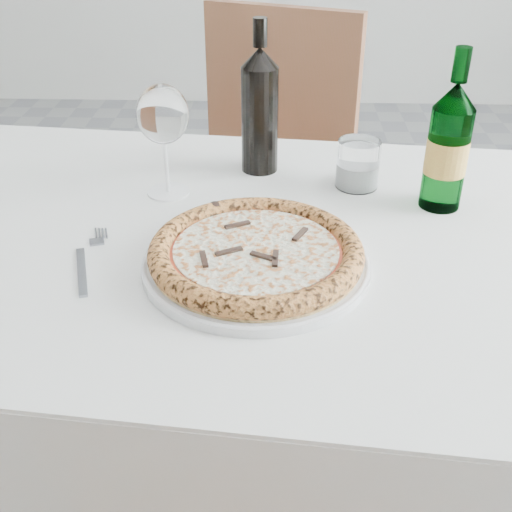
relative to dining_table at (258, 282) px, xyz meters
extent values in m
cube|color=brown|center=(0.00, 0.00, 0.07)|extent=(1.41, 0.90, 0.04)
cube|color=white|center=(0.00, 0.00, 0.09)|extent=(1.48, 0.96, 0.01)
cube|color=white|center=(0.00, 0.41, -0.02)|extent=(1.41, 0.01, 0.22)
cube|color=white|center=(0.00, -0.41, -0.02)|extent=(1.41, 0.01, 0.22)
cylinder|color=brown|center=(-0.61, 0.32, -0.31)|extent=(0.06, 0.06, 0.71)
cube|color=brown|center=(-0.04, 0.75, -0.21)|extent=(0.60, 0.60, 0.04)
cube|color=brown|center=(0.03, 0.95, 0.04)|extent=(0.44, 0.21, 0.46)
cylinder|color=brown|center=(0.21, 0.86, -0.45)|extent=(0.04, 0.04, 0.43)
cylinder|color=brown|center=(0.07, 0.50, -0.45)|extent=(0.04, 0.04, 0.43)
cylinder|color=brown|center=(-0.16, 1.01, -0.45)|extent=(0.04, 0.04, 0.43)
cylinder|color=brown|center=(-0.30, 0.64, -0.45)|extent=(0.04, 0.04, 0.43)
cylinder|color=silver|center=(0.00, -0.10, 0.10)|extent=(0.33, 0.33, 0.01)
torus|color=silver|center=(0.00, -0.10, 0.10)|extent=(0.33, 0.33, 0.01)
cylinder|color=#E1B669|center=(0.00, -0.10, 0.11)|extent=(0.30, 0.30, 0.01)
torus|color=#B56D31|center=(0.00, -0.10, 0.12)|extent=(0.31, 0.31, 0.03)
cylinder|color=#DF522A|center=(0.00, -0.10, 0.12)|extent=(0.26, 0.26, 0.00)
cylinder|color=#F4ECC8|center=(0.00, -0.10, 0.12)|extent=(0.24, 0.24, 0.00)
cube|color=#452C21|center=(0.03, -0.10, 0.13)|extent=(0.04, 0.01, 0.00)
cube|color=#452C21|center=(0.02, -0.06, 0.13)|extent=(0.03, 0.04, 0.00)
cube|color=#452C21|center=(-0.03, -0.04, 0.13)|extent=(0.03, 0.04, 0.00)
cube|color=#452C21|center=(-0.04, -0.10, 0.13)|extent=(0.04, 0.01, 0.00)
cube|color=#452C21|center=(-0.03, -0.15, 0.13)|extent=(0.03, 0.04, 0.00)
cube|color=#452C21|center=(0.04, -0.16, 0.13)|extent=(0.03, 0.04, 0.00)
cube|color=gray|center=(-0.25, -0.12, 0.09)|extent=(0.05, 0.13, 0.00)
cube|color=gray|center=(-0.25, -0.04, 0.09)|extent=(0.03, 0.03, 0.00)
cylinder|color=gray|center=(-0.26, -0.02, 0.09)|extent=(0.00, 0.03, 0.00)
cylinder|color=gray|center=(-0.25, -0.02, 0.09)|extent=(0.00, 0.03, 0.00)
cylinder|color=gray|center=(-0.24, -0.02, 0.09)|extent=(0.00, 0.03, 0.00)
cylinder|color=gray|center=(-0.24, -0.02, 0.09)|extent=(0.00, 0.03, 0.00)
cylinder|color=white|center=(-0.16, 0.14, 0.09)|extent=(0.07, 0.07, 0.00)
cylinder|color=white|center=(-0.16, 0.14, 0.14)|extent=(0.01, 0.01, 0.10)
ellipsoid|color=white|center=(-0.16, 0.14, 0.24)|extent=(0.09, 0.09, 0.10)
cylinder|color=white|center=(0.17, 0.18, 0.13)|extent=(0.08, 0.08, 0.09)
cylinder|color=white|center=(0.17, 0.18, 0.11)|extent=(0.07, 0.07, 0.04)
cylinder|color=#297F3E|center=(0.30, 0.11, 0.18)|extent=(0.07, 0.07, 0.17)
cone|color=#297F3E|center=(0.30, 0.11, 0.28)|extent=(0.07, 0.07, 0.04)
cylinder|color=#297F3E|center=(0.30, 0.11, 0.33)|extent=(0.03, 0.03, 0.05)
cylinder|color=#D1C850|center=(0.30, 0.11, 0.18)|extent=(0.07, 0.07, 0.06)
cylinder|color=black|center=(-0.01, 0.25, 0.19)|extent=(0.07, 0.07, 0.19)
cone|color=black|center=(-0.01, 0.25, 0.30)|extent=(0.07, 0.07, 0.03)
cylinder|color=black|center=(-0.01, 0.25, 0.34)|extent=(0.03, 0.03, 0.05)
camera|label=1|loc=(0.03, -0.88, 0.59)|focal=45.00mm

